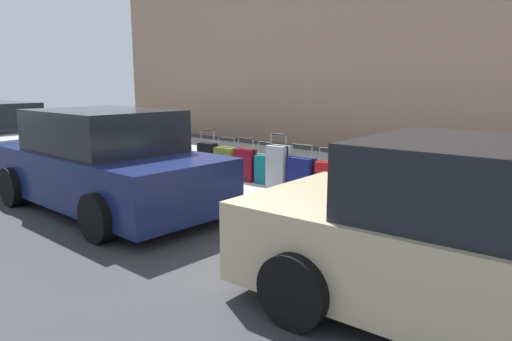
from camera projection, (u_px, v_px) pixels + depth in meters
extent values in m
plane|color=#333335|center=(225.00, 199.00, 8.13)|extent=(40.00, 40.00, 0.00)
cube|color=gray|center=(307.00, 174.00, 9.98)|extent=(18.00, 5.00, 0.14)
cube|color=#9EA0A8|center=(466.00, 199.00, 6.32)|extent=(0.43, 0.28, 0.58)
cube|color=black|center=(466.00, 199.00, 6.32)|extent=(0.43, 0.08, 0.60)
cylinder|color=gray|center=(483.00, 171.00, 6.14)|extent=(0.02, 0.02, 0.23)
cylinder|color=gray|center=(455.00, 169.00, 6.35)|extent=(0.02, 0.02, 0.23)
cylinder|color=black|center=(469.00, 162.00, 6.22)|extent=(0.36, 0.06, 0.02)
cylinder|color=black|center=(479.00, 221.00, 6.27)|extent=(0.05, 0.02, 0.04)
cylinder|color=black|center=(450.00, 216.00, 6.48)|extent=(0.05, 0.02, 0.04)
cube|color=#0F606B|center=(431.00, 197.00, 6.54)|extent=(0.36, 0.23, 0.54)
cube|color=black|center=(431.00, 197.00, 6.54)|extent=(0.36, 0.05, 0.55)
cylinder|color=gray|center=(444.00, 173.00, 6.38)|extent=(0.02, 0.02, 0.20)
cylinder|color=gray|center=(423.00, 170.00, 6.57)|extent=(0.02, 0.02, 0.20)
cylinder|color=black|center=(434.00, 164.00, 6.45)|extent=(0.29, 0.04, 0.02)
cylinder|color=black|center=(441.00, 216.00, 6.49)|extent=(0.04, 0.02, 0.04)
cylinder|color=black|center=(420.00, 212.00, 6.69)|extent=(0.04, 0.02, 0.04)
cube|color=maroon|center=(404.00, 187.00, 6.89)|extent=(0.43, 0.28, 0.66)
cube|color=black|center=(404.00, 187.00, 6.89)|extent=(0.43, 0.06, 0.67)
cylinder|color=gray|center=(418.00, 159.00, 6.68)|extent=(0.02, 0.02, 0.22)
cylinder|color=gray|center=(395.00, 157.00, 6.93)|extent=(0.02, 0.02, 0.22)
cylinder|color=black|center=(407.00, 151.00, 6.78)|extent=(0.36, 0.04, 0.02)
cylinder|color=black|center=(415.00, 210.00, 6.82)|extent=(0.04, 0.02, 0.04)
cylinder|color=black|center=(392.00, 205.00, 7.07)|extent=(0.04, 0.02, 0.04)
cube|color=#59601E|center=(373.00, 188.00, 7.15)|extent=(0.41, 0.27, 0.53)
cube|color=black|center=(373.00, 188.00, 7.15)|extent=(0.41, 0.07, 0.54)
cylinder|color=gray|center=(384.00, 165.00, 6.96)|extent=(0.02, 0.02, 0.23)
cylinder|color=gray|center=(365.00, 162.00, 7.19)|extent=(0.02, 0.02, 0.23)
cylinder|color=black|center=(375.00, 156.00, 7.05)|extent=(0.34, 0.05, 0.02)
cylinder|color=black|center=(383.00, 205.00, 7.07)|extent=(0.05, 0.02, 0.04)
cylinder|color=black|center=(363.00, 201.00, 7.31)|extent=(0.05, 0.02, 0.04)
cube|color=black|center=(346.00, 182.00, 7.36)|extent=(0.37, 0.21, 0.60)
cube|color=black|center=(346.00, 182.00, 7.36)|extent=(0.38, 0.04, 0.61)
cylinder|color=gray|center=(356.00, 157.00, 7.18)|extent=(0.02, 0.02, 0.23)
cylinder|color=gray|center=(338.00, 155.00, 7.39)|extent=(0.02, 0.02, 0.23)
cylinder|color=black|center=(347.00, 149.00, 7.26)|extent=(0.31, 0.03, 0.02)
cylinder|color=black|center=(354.00, 201.00, 7.31)|extent=(0.04, 0.02, 0.04)
cylinder|color=black|center=(336.00, 198.00, 7.52)|extent=(0.04, 0.02, 0.04)
cube|color=red|center=(327.00, 179.00, 7.72)|extent=(0.37, 0.21, 0.56)
cube|color=black|center=(327.00, 179.00, 7.72)|extent=(0.37, 0.05, 0.57)
cylinder|color=gray|center=(335.00, 156.00, 7.55)|extent=(0.02, 0.02, 0.23)
cylinder|color=gray|center=(320.00, 155.00, 7.74)|extent=(0.02, 0.02, 0.23)
cylinder|color=black|center=(328.00, 149.00, 7.62)|extent=(0.30, 0.04, 0.02)
cylinder|color=black|center=(335.00, 195.00, 7.67)|extent=(0.04, 0.02, 0.04)
cylinder|color=black|center=(318.00, 193.00, 7.86)|extent=(0.04, 0.02, 0.04)
cube|color=navy|center=(302.00, 175.00, 7.97)|extent=(0.47, 0.24, 0.60)
cube|color=black|center=(302.00, 175.00, 7.97)|extent=(0.47, 0.05, 0.61)
cylinder|color=gray|center=(312.00, 153.00, 7.76)|extent=(0.02, 0.02, 0.21)
cylinder|color=gray|center=(292.00, 150.00, 8.02)|extent=(0.02, 0.02, 0.21)
cylinder|color=black|center=(302.00, 145.00, 7.87)|extent=(0.41, 0.03, 0.02)
cylinder|color=black|center=(311.00, 192.00, 7.89)|extent=(0.04, 0.02, 0.04)
cylinder|color=black|center=(291.00, 189.00, 8.15)|extent=(0.04, 0.02, 0.04)
cube|color=#9EA0A8|center=(278.00, 167.00, 8.23)|extent=(0.39, 0.26, 0.77)
cube|color=black|center=(278.00, 167.00, 8.23)|extent=(0.39, 0.06, 0.78)
cylinder|color=gray|center=(286.00, 141.00, 8.04)|extent=(0.02, 0.02, 0.20)
cylinder|color=gray|center=(271.00, 139.00, 8.23)|extent=(0.02, 0.02, 0.20)
cylinder|color=black|center=(278.00, 134.00, 8.12)|extent=(0.32, 0.04, 0.02)
cylinder|color=black|center=(285.00, 188.00, 8.19)|extent=(0.04, 0.02, 0.04)
cylinder|color=black|center=(271.00, 186.00, 8.39)|extent=(0.04, 0.02, 0.04)
cube|color=#0F606B|center=(265.00, 170.00, 8.62)|extent=(0.37, 0.23, 0.53)
cube|color=black|center=(265.00, 170.00, 8.62)|extent=(0.36, 0.07, 0.54)
cylinder|color=gray|center=(272.00, 150.00, 8.47)|extent=(0.02, 0.02, 0.24)
cylinder|color=gray|center=(259.00, 148.00, 8.64)|extent=(0.02, 0.02, 0.24)
cylinder|color=black|center=(265.00, 142.00, 8.53)|extent=(0.30, 0.05, 0.02)
cylinder|color=black|center=(272.00, 183.00, 8.58)|extent=(0.05, 0.02, 0.04)
cylinder|color=black|center=(258.00, 181.00, 8.76)|extent=(0.05, 0.02, 0.04)
cube|color=maroon|center=(246.00, 165.00, 8.88)|extent=(0.43, 0.19, 0.62)
cube|color=black|center=(246.00, 165.00, 8.88)|extent=(0.44, 0.04, 0.63)
cylinder|color=gray|center=(253.00, 145.00, 8.68)|extent=(0.02, 0.02, 0.19)
cylinder|color=gray|center=(238.00, 143.00, 8.92)|extent=(0.02, 0.02, 0.19)
cylinder|color=black|center=(246.00, 139.00, 8.78)|extent=(0.37, 0.03, 0.02)
cylinder|color=black|center=(253.00, 181.00, 8.80)|extent=(0.04, 0.02, 0.04)
cylinder|color=black|center=(239.00, 178.00, 9.05)|extent=(0.04, 0.02, 0.04)
cube|color=#59601E|center=(226.00, 163.00, 9.20)|extent=(0.48, 0.27, 0.60)
cube|color=black|center=(226.00, 163.00, 9.20)|extent=(0.48, 0.07, 0.61)
cylinder|color=gray|center=(234.00, 144.00, 9.00)|extent=(0.02, 0.02, 0.19)
cylinder|color=gray|center=(218.00, 142.00, 9.25)|extent=(0.02, 0.02, 0.19)
cylinder|color=black|center=(226.00, 138.00, 9.11)|extent=(0.41, 0.05, 0.02)
cylinder|color=black|center=(235.00, 177.00, 9.12)|extent=(0.05, 0.02, 0.04)
cylinder|color=black|center=(219.00, 175.00, 9.38)|extent=(0.05, 0.02, 0.04)
cube|color=black|center=(208.00, 159.00, 9.48)|extent=(0.42, 0.22, 0.65)
cube|color=black|center=(208.00, 159.00, 9.48)|extent=(0.42, 0.05, 0.66)
cylinder|color=gray|center=(214.00, 137.00, 9.29)|extent=(0.02, 0.02, 0.26)
cylinder|color=gray|center=(201.00, 136.00, 9.51)|extent=(0.02, 0.02, 0.26)
cylinder|color=black|center=(207.00, 130.00, 9.38)|extent=(0.35, 0.04, 0.02)
cylinder|color=black|center=(214.00, 174.00, 9.43)|extent=(0.04, 0.02, 0.04)
cylinder|color=black|center=(202.00, 172.00, 9.65)|extent=(0.04, 0.02, 0.04)
cylinder|color=#99999E|center=(179.00, 153.00, 10.06)|extent=(0.20, 0.20, 0.69)
sphere|color=#99999E|center=(179.00, 135.00, 9.98)|extent=(0.21, 0.21, 0.21)
cylinder|color=#99999E|center=(175.00, 151.00, 10.15)|extent=(0.09, 0.10, 0.09)
cylinder|color=#99999E|center=(184.00, 152.00, 9.95)|extent=(0.09, 0.10, 0.09)
cylinder|color=#333338|center=(152.00, 151.00, 10.43)|extent=(0.15, 0.15, 0.69)
cube|color=tan|center=(510.00, 270.00, 3.65)|extent=(4.53, 2.04, 0.75)
cylinder|color=black|center=(295.00, 290.00, 3.82)|extent=(0.65, 0.24, 0.64)
cylinder|color=black|center=(389.00, 233.00, 5.27)|extent=(0.65, 0.24, 0.64)
cube|color=#141E4C|center=(106.00, 175.00, 7.35)|extent=(4.32, 1.87, 0.77)
cube|color=black|center=(103.00, 130.00, 7.22)|extent=(2.26, 1.70, 0.63)
cylinder|color=black|center=(13.00, 187.00, 7.60)|extent=(0.64, 0.23, 0.64)
cylinder|color=black|center=(112.00, 171.00, 8.93)|extent=(0.64, 0.23, 0.64)
cylinder|color=black|center=(98.00, 218.00, 5.86)|extent=(0.64, 0.23, 0.64)
cylinder|color=black|center=(206.00, 193.00, 7.19)|extent=(0.64, 0.23, 0.64)
cylinder|color=black|center=(0.00, 148.00, 12.10)|extent=(0.65, 0.24, 0.64)
cylinder|color=black|center=(57.00, 159.00, 10.34)|extent=(0.65, 0.24, 0.64)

